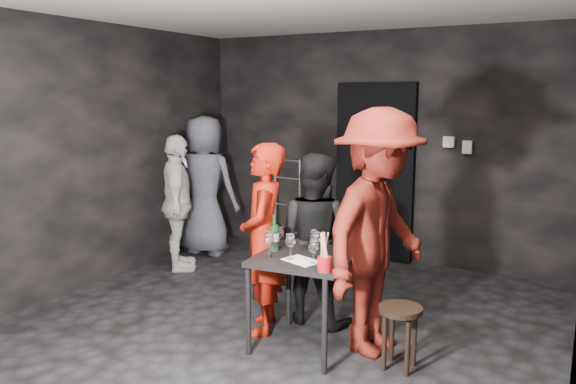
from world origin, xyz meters
The scene contains 24 objects.
floor centered at (0.00, 0.00, 0.00)m, with size 4.50×5.00×0.02m, color black.
wall_back centered at (0.00, 2.50, 1.35)m, with size 4.50×0.04×2.70m, color black.
wall_left centered at (-2.25, 0.00, 1.35)m, with size 0.04×5.00×2.70m, color black.
doorway centered at (0.00, 2.44, 1.05)m, with size 0.95×0.10×2.10m, color black.
wallbox_upper centered at (0.85, 2.45, 1.45)m, with size 0.12×0.06×0.12m, color #B7B7B2.
wallbox_lower centered at (1.05, 2.45, 1.40)m, with size 0.10×0.06×0.14m, color #B7B7B2.
hand_truck centered at (-1.08, 2.21, 0.22)m, with size 0.39×0.34×1.18m.
tasting_table centered at (0.38, -0.13, 0.65)m, with size 0.72×0.72×0.75m.
stool centered at (1.14, -0.11, 0.36)m, with size 0.31×0.31×0.47m.
server_red centered at (-0.08, 0.01, 0.84)m, with size 0.61×0.40×1.68m, color #AA1808.
woman_black centered at (0.20, 0.38, 0.73)m, with size 0.71×0.39×1.47m, color black.
man_maroon centered at (0.89, 0.09, 1.18)m, with size 1.52×0.71×2.36m, color maroon.
bystander_cream centered at (-1.78, 0.96, 0.78)m, with size 0.92×0.44×1.56m, color white.
bystander_grey centered at (-1.91, 1.66, 0.98)m, with size 0.96×0.52×1.96m, color #545461.
tasting_mat centered at (0.42, -0.27, 0.75)m, with size 0.27×0.18×0.00m, color white.
wine_glass_a centered at (0.15, -0.29, 0.86)m, with size 0.08×0.08×0.21m, color white, non-canonical shape.
wine_glass_b centered at (0.10, -0.04, 0.84)m, with size 0.07×0.07×0.19m, color white, non-canonical shape.
wine_glass_c centered at (0.38, 0.02, 0.84)m, with size 0.07×0.07×0.18m, color white, non-canonical shape.
wine_glass_d centered at (0.33, -0.27, 0.86)m, with size 0.08×0.08×0.22m, color white, non-canonical shape.
wine_glass_e centered at (0.53, -0.29, 0.84)m, with size 0.07×0.07×0.19m, color white, non-canonical shape.
wine_glass_f centered at (0.47, -0.14, 0.86)m, with size 0.08×0.08×0.22m, color white, non-canonical shape.
wine_bottle centered at (0.10, -0.13, 0.86)m, with size 0.07×0.07×0.29m.
breadstick_cup centered at (0.68, -0.42, 0.88)m, with size 0.10×0.10×0.30m.
reserved_card centered at (0.69, -0.19, 0.80)m, with size 0.07×0.12×0.09m, color white, non-canonical shape.
Camera 1 is at (2.26, -3.85, 1.98)m, focal length 35.00 mm.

